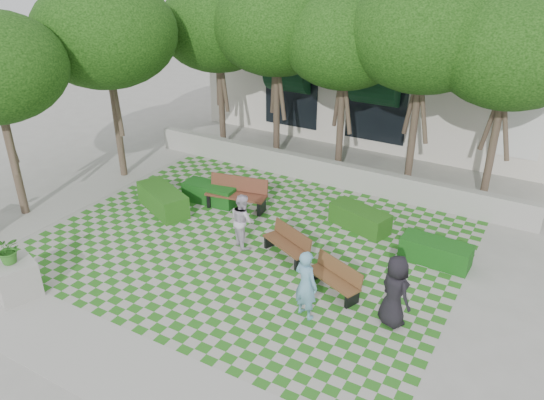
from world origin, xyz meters
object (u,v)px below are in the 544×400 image
Objects in this scene: bench_east at (335,278)px; person_blue at (306,284)px; hedge_east at (436,252)px; person_dark at (395,291)px; planter_front at (14,272)px; person_white at (243,220)px; bench_mid at (288,244)px; hedge_midright at (360,218)px; hedge_midleft at (211,193)px; bench_west at (237,194)px; hedge_west at (163,200)px.

bench_east is 1.37m from person_blue.
hedge_east is 3.22m from person_dark.
planter_front reaches higher than hedge_east.
planter_front is at bearing 87.78° from person_white.
bench_mid is at bearing 12.51° from person_dark.
bench_mid is at bearing -114.34° from hedge_midright.
hedge_midright is (-2.59, 0.80, 0.00)m from hedge_east.
hedge_midleft is at bearing -17.13° from person_blue.
hedge_east is 0.99× the size of hedge_midright.
bench_east is 0.92× the size of person_blue.
bench_west is at bearing -169.46° from hedge_midright.
person_dark is (7.54, -3.12, 0.59)m from hedge_midleft.
bench_west is 1.16× the size of person_dark.
person_dark is at bearing -58.98° from hedge_midright.
person_blue is at bearing 23.50° from planter_front.
bench_mid is 0.89× the size of hedge_east.
person_blue is 0.99× the size of person_dark.
bench_west reaches higher than hedge_midright.
bench_east is 3.29m from hedge_east.
person_white reaches higher than bench_west.
hedge_east reaches higher than hedge_midleft.
bench_west reaches higher than bench_east.
hedge_west is at bearing -171.28° from hedge_east.
person_blue is at bearing -179.13° from person_white.
bench_west is 1.11× the size of hedge_east.
hedge_midright is 4.80m from person_blue.
bench_east is 8.15m from planter_front.
person_dark is at bearing -93.75° from hedge_east.
person_dark is 1.11× the size of person_white.
bench_east is at bearing -78.98° from hedge_midright.
hedge_midleft is 3.19m from person_white.
person_white is at bearing -151.24° from bench_mid.
planter_front is 0.94× the size of person_dark.
bench_east is at bearing -24.37° from hedge_midleft.
bench_east is at bearing -40.15° from bench_west.
bench_mid is at bearing -23.82° from hedge_midleft.
person_white reaches higher than hedge_midleft.
hedge_west is at bearing -160.69° from bench_mid.
person_blue is (1.64, -2.14, 0.50)m from bench_mid.
person_blue is 3.70m from person_white.
planter_front is at bearing 41.13° from person_blue.
person_dark is at bearing -22.46° from hedge_midleft.
hedge_midleft is (-7.75, -0.04, -0.00)m from hedge_east.
bench_west reaches higher than hedge_midleft.
hedge_east is (1.91, 2.68, -0.06)m from bench_east.
hedge_west is (-2.07, -1.38, -0.13)m from bench_west.
person_white reaches higher than bench_east.
person_dark reaches higher than bench_mid.
hedge_midright is at bearing -25.56° from person_dark.
bench_mid is at bearing -5.18° from hedge_west.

